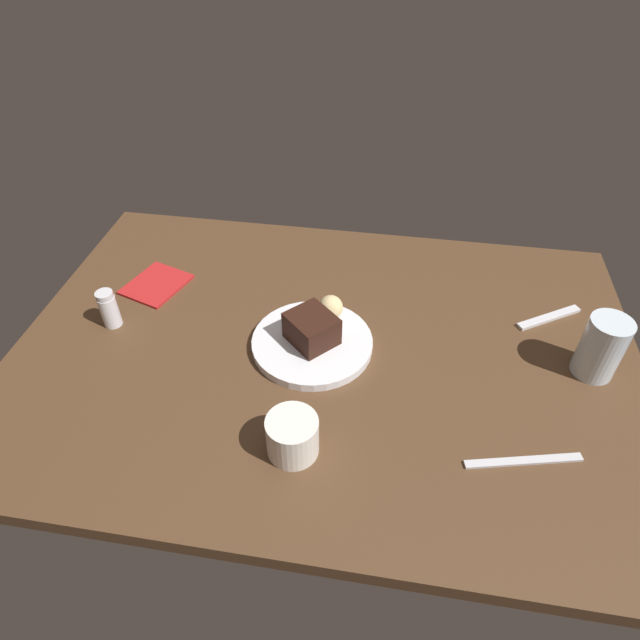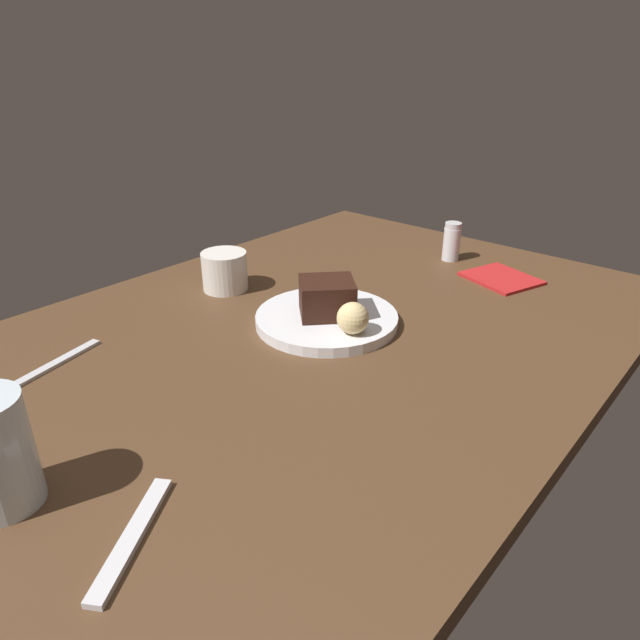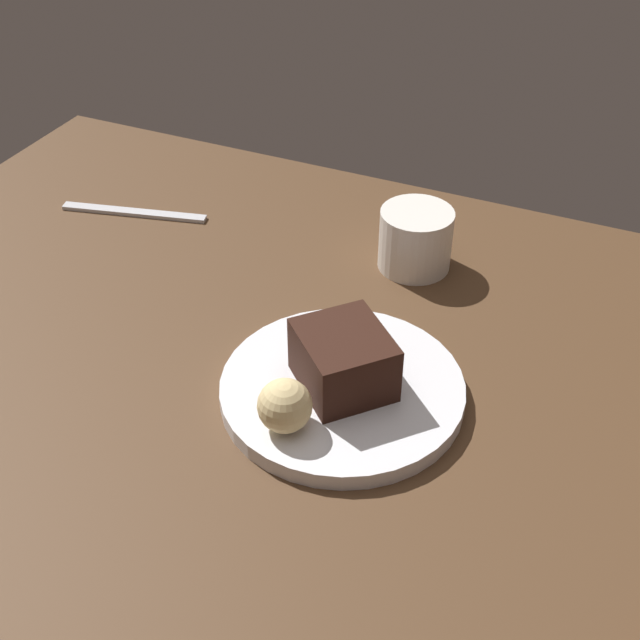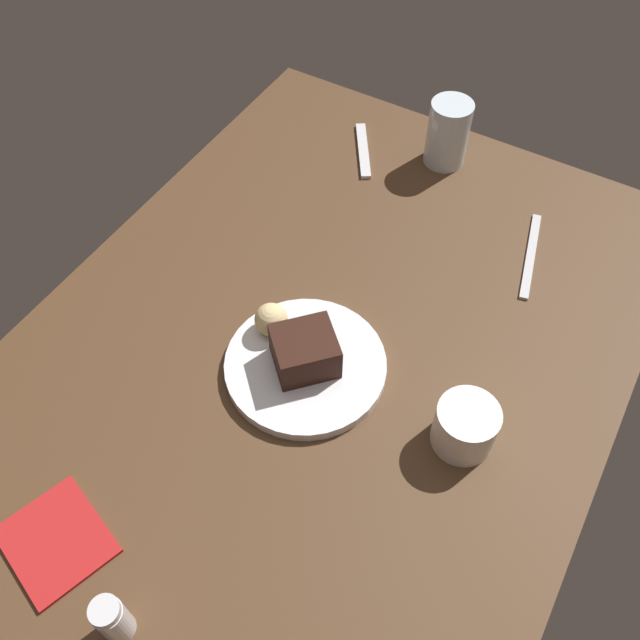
% 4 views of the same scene
% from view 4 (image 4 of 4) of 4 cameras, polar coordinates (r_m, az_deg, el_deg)
% --- Properties ---
extents(dining_table, '(1.20, 0.84, 0.03)m').
position_cam_4_polar(dining_table, '(1.04, -0.46, -3.48)').
color(dining_table, '#4C331E').
rests_on(dining_table, ground).
extents(dessert_plate, '(0.23, 0.23, 0.02)m').
position_cam_4_polar(dessert_plate, '(1.01, -1.35, -3.68)').
color(dessert_plate, silver).
rests_on(dessert_plate, dining_table).
extents(chocolate_cake_slice, '(0.12, 0.12, 0.06)m').
position_cam_4_polar(chocolate_cake_slice, '(0.97, -1.15, -2.62)').
color(chocolate_cake_slice, black).
rests_on(chocolate_cake_slice, dessert_plate).
extents(bread_roll, '(0.05, 0.05, 0.05)m').
position_cam_4_polar(bread_roll, '(1.01, -4.09, -0.06)').
color(bread_roll, '#DBC184').
rests_on(bread_roll, dessert_plate).
extents(salt_shaker, '(0.04, 0.04, 0.08)m').
position_cam_4_polar(salt_shaker, '(0.86, -16.57, -22.51)').
color(salt_shaker, silver).
rests_on(salt_shaker, dining_table).
extents(water_glass, '(0.07, 0.07, 0.12)m').
position_cam_4_polar(water_glass, '(1.30, 10.44, 14.82)').
color(water_glass, silver).
rests_on(water_glass, dining_table).
extents(coffee_cup, '(0.08, 0.08, 0.07)m').
position_cam_4_polar(coffee_cup, '(0.94, 11.81, -8.54)').
color(coffee_cup, silver).
rests_on(coffee_cup, dining_table).
extents(dessert_spoon, '(0.14, 0.10, 0.01)m').
position_cam_4_polar(dessert_spoon, '(1.34, 3.56, 13.71)').
color(dessert_spoon, silver).
rests_on(dessert_spoon, dining_table).
extents(butter_knife, '(0.19, 0.06, 0.01)m').
position_cam_4_polar(butter_knife, '(1.19, 16.87, 5.10)').
color(butter_knife, silver).
rests_on(butter_knife, dining_table).
extents(folded_napkin, '(0.15, 0.16, 0.01)m').
position_cam_4_polar(folded_napkin, '(0.95, -20.79, -16.56)').
color(folded_napkin, '#B21E1E').
rests_on(folded_napkin, dining_table).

